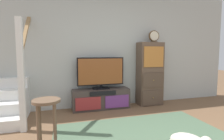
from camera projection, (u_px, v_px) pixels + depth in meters
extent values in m
cube|color=#B2B7B2|center=(111.00, 49.00, 4.22)|extent=(6.40, 0.12, 2.70)
cube|color=#4C664C|center=(146.00, 139.00, 2.57)|extent=(2.60, 1.80, 0.01)
cube|color=#423833|center=(101.00, 99.00, 4.00)|extent=(1.27, 0.36, 0.45)
cube|color=maroon|center=(88.00, 104.00, 3.73)|extent=(0.53, 0.02, 0.27)
cube|color=#70387F|center=(117.00, 101.00, 3.91)|extent=(0.53, 0.02, 0.27)
cube|color=black|center=(103.00, 93.00, 3.80)|extent=(0.57, 0.02, 0.09)
cube|color=black|center=(101.00, 88.00, 3.99)|extent=(0.36, 0.22, 0.02)
cylinder|color=black|center=(101.00, 86.00, 3.99)|extent=(0.05, 0.05, 0.06)
cube|color=black|center=(101.00, 71.00, 3.96)|extent=(1.05, 0.05, 0.62)
cube|color=brown|center=(101.00, 71.00, 3.93)|extent=(1.00, 0.01, 0.57)
cube|color=brown|center=(150.00, 74.00, 4.29)|extent=(0.58, 0.34, 1.50)
cube|color=#4E3C2F|center=(153.00, 98.00, 4.17)|extent=(0.53, 0.02, 0.35)
sphere|color=olive|center=(153.00, 98.00, 4.16)|extent=(0.03, 0.03, 0.03)
cube|color=#4E3C2F|center=(153.00, 80.00, 4.13)|extent=(0.53, 0.02, 0.35)
sphere|color=olive|center=(154.00, 80.00, 4.12)|extent=(0.03, 0.03, 0.03)
cube|color=#BC7533|center=(154.00, 57.00, 4.08)|extent=(0.49, 0.02, 0.47)
cube|color=#4C3823|center=(154.00, 42.00, 4.22)|extent=(0.15, 0.08, 0.02)
cylinder|color=brown|center=(154.00, 36.00, 4.21)|extent=(0.26, 0.04, 0.26)
cylinder|color=beige|center=(154.00, 36.00, 4.18)|extent=(0.22, 0.01, 0.22)
cube|color=white|center=(1.00, 105.00, 3.31)|extent=(0.90, 0.26, 0.57)
cube|color=white|center=(4.00, 97.00, 3.55)|extent=(0.90, 0.26, 0.76)
cube|color=white|center=(8.00, 89.00, 3.79)|extent=(0.90, 0.26, 0.95)
cube|color=white|center=(21.00, 76.00, 2.77)|extent=(0.09, 0.09, 1.80)
cube|color=#9E7547|center=(26.00, 29.00, 3.31)|extent=(0.06, 1.33, 0.99)
cylinder|color=brown|center=(38.00, 132.00, 2.10)|extent=(0.04, 0.04, 0.65)
cylinder|color=brown|center=(55.00, 130.00, 2.15)|extent=(0.04, 0.04, 0.65)
cylinder|color=brown|center=(40.00, 126.00, 2.28)|extent=(0.04, 0.04, 0.65)
cylinder|color=brown|center=(55.00, 124.00, 2.33)|extent=(0.04, 0.04, 0.65)
cylinder|color=brown|center=(46.00, 101.00, 2.18)|extent=(0.34, 0.34, 0.03)
cylinder|color=beige|center=(171.00, 140.00, 2.40)|extent=(0.10, 0.10, 0.16)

